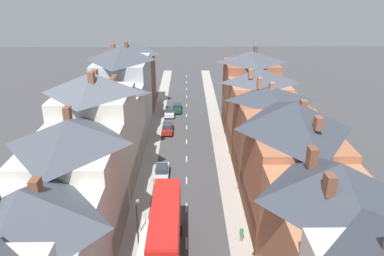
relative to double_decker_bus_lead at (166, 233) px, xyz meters
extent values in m
cube|color=#A8A399|center=(-3.29, 22.08, -2.75)|extent=(2.20, 104.00, 0.14)
cube|color=#A8A399|center=(6.91, 22.08, -2.75)|extent=(2.20, 104.00, 0.14)
cube|color=silver|center=(1.81, 2.08, -2.81)|extent=(0.14, 1.80, 0.01)
cube|color=silver|center=(1.81, 8.08, -2.81)|extent=(0.14, 1.80, 0.01)
cube|color=silver|center=(1.81, 14.08, -2.81)|extent=(0.14, 1.80, 0.01)
cube|color=silver|center=(1.81, 20.08, -2.81)|extent=(0.14, 1.80, 0.01)
cube|color=silver|center=(1.81, 26.08, -2.81)|extent=(0.14, 1.80, 0.01)
cube|color=silver|center=(1.81, 32.08, -2.81)|extent=(0.14, 1.80, 0.01)
cube|color=silver|center=(1.81, 38.08, -2.81)|extent=(0.14, 1.80, 0.01)
cube|color=silver|center=(1.81, 44.08, -2.81)|extent=(0.14, 1.80, 0.01)
cube|color=silver|center=(1.81, 50.08, -2.81)|extent=(0.14, 1.80, 0.01)
cube|color=silver|center=(1.81, 56.08, -2.81)|extent=(0.14, 1.80, 0.01)
cube|color=silver|center=(1.81, 62.08, -2.81)|extent=(0.14, 1.80, 0.01)
cube|color=silver|center=(1.81, 68.08, -2.81)|extent=(0.14, 1.80, 0.01)
pyramid|color=#474C56|center=(-8.39, -7.09, 7.23)|extent=(8.00, 10.49, 2.89)
cube|color=brown|center=(-7.87, -5.78, 7.94)|extent=(0.60, 0.90, 1.42)
cube|color=beige|center=(-8.39, 3.17, 2.16)|extent=(8.00, 10.04, 9.95)
cube|color=black|center=(-4.45, 3.17, -1.22)|extent=(0.12, 9.23, 3.20)
pyramid|color=#474C56|center=(-8.39, 3.17, 8.26)|extent=(8.00, 10.04, 2.25)
cube|color=brown|center=(-9.12, 5.74, 8.97)|extent=(0.60, 0.90, 1.42)
cube|color=beige|center=(-8.39, 12.75, 3.10)|extent=(8.00, 9.13, 11.84)
cube|color=maroon|center=(-4.45, 12.75, -1.22)|extent=(0.12, 8.40, 3.20)
pyramid|color=#565B66|center=(-8.39, 12.75, 10.14)|extent=(8.00, 9.13, 2.23)
cube|color=brown|center=(-8.43, 14.42, 10.65)|extent=(0.60, 0.90, 1.02)
cube|color=brown|center=(-8.06, 11.38, 10.88)|extent=(0.60, 0.90, 1.48)
cube|color=beige|center=(-8.39, 21.67, 1.76)|extent=(8.00, 8.71, 9.16)
cube|color=navy|center=(-4.45, 21.67, -1.22)|extent=(0.12, 8.01, 3.20)
pyramid|color=#474C56|center=(-8.39, 21.67, 7.20)|extent=(8.00, 8.71, 1.71)
cube|color=brown|center=(-7.78, 20.65, 7.94)|extent=(0.60, 0.90, 1.48)
cube|color=brown|center=(-8.07, 23.55, 7.76)|extent=(0.60, 0.90, 1.13)
cube|color=#ADB2B7|center=(-8.39, 31.86, 2.99)|extent=(8.00, 11.67, 11.62)
cube|color=black|center=(-4.45, 31.86, -1.22)|extent=(0.12, 10.74, 3.20)
pyramid|color=#474C56|center=(-8.39, 31.86, 9.89)|extent=(8.00, 11.67, 2.17)
cube|color=brown|center=(-9.83, 33.06, 10.47)|extent=(0.60, 0.90, 1.17)
cube|color=brown|center=(-8.39, 42.43, 2.42)|extent=(8.00, 9.46, 10.47)
cube|color=olive|center=(-4.45, 42.43, -1.22)|extent=(0.12, 8.71, 3.20)
pyramid|color=#474C56|center=(-8.39, 42.43, 8.95)|extent=(8.00, 9.46, 2.60)
cube|color=brown|center=(-8.84, 40.21, 9.61)|extent=(0.60, 0.90, 1.32)
cube|color=#B2704C|center=(12.01, -5.35, 1.90)|extent=(8.00, 10.55, 9.43)
pyramid|color=#383D47|center=(12.01, -5.35, 8.02)|extent=(8.00, 10.55, 2.82)
cube|color=brown|center=(10.72, -6.87, 8.72)|extent=(0.60, 0.90, 1.40)
cube|color=brown|center=(10.82, -3.10, 8.77)|extent=(0.60, 0.90, 1.50)
cube|color=#A36042|center=(12.01, 5.90, 2.25)|extent=(8.00, 11.95, 10.13)
cube|color=black|center=(8.07, 5.90, -1.22)|extent=(0.12, 10.99, 3.20)
pyramid|color=#383D47|center=(12.01, 5.90, 8.70)|extent=(8.00, 11.95, 2.77)
cube|color=brown|center=(12.80, 6.04, 9.40)|extent=(0.60, 0.90, 1.42)
cube|color=brown|center=(13.01, 2.40, 9.26)|extent=(0.60, 0.90, 1.13)
cube|color=#935138|center=(12.01, 15.89, 2.12)|extent=(8.00, 8.03, 9.88)
cube|color=black|center=(8.07, 15.89, -1.22)|extent=(0.12, 7.39, 3.20)
pyramid|color=#383D47|center=(12.01, 15.89, 7.89)|extent=(8.00, 8.03, 1.64)
cube|color=#99664C|center=(10.98, 18.20, 8.56)|extent=(0.60, 0.90, 1.35)
cube|color=#99664C|center=(11.99, 15.79, 8.57)|extent=(0.60, 0.90, 1.37)
cube|color=#B2704C|center=(12.01, 23.48, 2.18)|extent=(8.00, 7.15, 9.99)
cube|color=#1E5133|center=(8.07, 23.48, -1.22)|extent=(0.12, 6.58, 3.20)
pyramid|color=#474C56|center=(12.01, 23.48, 8.20)|extent=(8.00, 7.15, 2.05)
cube|color=#99664C|center=(10.50, 22.28, 8.77)|extent=(0.60, 0.90, 1.15)
cube|color=#935138|center=(12.01, 31.18, 2.83)|extent=(8.00, 8.24, 11.29)
cube|color=olive|center=(8.07, 31.18, -1.22)|extent=(0.12, 7.58, 3.20)
pyramid|color=#474C56|center=(12.01, 31.18, 9.34)|extent=(8.00, 8.24, 1.74)
cube|color=brown|center=(13.01, 33.28, 10.00)|extent=(0.60, 0.90, 1.31)
cube|color=red|center=(0.01, -0.02, -1.17)|extent=(2.44, 10.80, 2.50)
cube|color=red|center=(0.01, -0.02, 1.23)|extent=(2.44, 10.58, 2.30)
cube|color=red|center=(0.01, -0.02, 2.43)|extent=(2.39, 10.37, 0.10)
cube|color=#28333D|center=(0.01, 5.33, -0.97)|extent=(2.20, 0.10, 1.20)
cube|color=#28333D|center=(0.01, 5.33, 1.33)|extent=(2.20, 0.10, 1.10)
cube|color=#28333D|center=(-1.18, -0.02, -0.92)|extent=(0.06, 9.18, 0.90)
cube|color=#28333D|center=(-1.18, -0.02, 1.33)|extent=(0.06, 9.18, 0.90)
cube|color=yellow|center=(0.01, 5.33, 2.13)|extent=(1.34, 0.08, 0.32)
cylinder|color=black|center=(-1.21, 3.32, -2.32)|extent=(0.30, 1.00, 1.00)
cylinder|color=black|center=(1.23, 3.32, -2.32)|extent=(0.30, 1.00, 1.00)
cube|color=silver|center=(-1.29, 38.11, -2.17)|extent=(1.70, 4.59, 0.67)
cube|color=#28333D|center=(-1.29, 37.88, -1.54)|extent=(1.46, 2.29, 0.60)
cylinder|color=black|center=(-2.14, 39.53, -2.51)|extent=(0.20, 0.62, 0.62)
cylinder|color=black|center=(-0.44, 39.53, -2.51)|extent=(0.20, 0.62, 0.62)
cylinder|color=black|center=(-2.14, 36.68, -2.51)|extent=(0.20, 0.62, 0.62)
cylinder|color=black|center=(-0.44, 36.68, -2.51)|extent=(0.20, 0.62, 0.62)
cube|color=#B7BABF|center=(-1.29, 14.89, -2.12)|extent=(1.70, 4.30, 0.77)
cube|color=#28333D|center=(-1.29, 14.68, -1.44)|extent=(1.46, 2.15, 0.60)
cylinder|color=black|center=(-2.14, 16.22, -2.51)|extent=(0.20, 0.62, 0.62)
cylinder|color=black|center=(-0.44, 16.22, -2.51)|extent=(0.20, 0.62, 0.62)
cylinder|color=black|center=(-2.14, 13.56, -2.51)|extent=(0.20, 0.62, 0.62)
cylinder|color=black|center=(-0.44, 13.56, -2.51)|extent=(0.20, 0.62, 0.62)
cube|color=maroon|center=(-1.29, 29.84, -2.16)|extent=(1.70, 4.41, 0.70)
cube|color=#28333D|center=(-1.29, 29.62, -1.51)|extent=(1.46, 2.20, 0.60)
cylinder|color=black|center=(-2.14, 31.21, -2.51)|extent=(0.20, 0.62, 0.62)
cylinder|color=black|center=(-0.44, 31.21, -2.51)|extent=(0.20, 0.62, 0.62)
cylinder|color=black|center=(-2.14, 28.47, -2.51)|extent=(0.20, 0.62, 0.62)
cylinder|color=black|center=(-0.44, 28.47, -2.51)|extent=(0.20, 0.62, 0.62)
cube|color=#144728|center=(0.01, 40.38, -2.15)|extent=(1.70, 4.28, 0.72)
cube|color=#28333D|center=(0.01, 40.16, -1.49)|extent=(1.46, 2.14, 0.60)
cylinder|color=black|center=(-0.84, 41.70, -2.51)|extent=(0.20, 0.62, 0.62)
cylinder|color=black|center=(0.86, 41.70, -2.51)|extent=(0.20, 0.62, 0.62)
cylinder|color=black|center=(-0.84, 39.05, -2.51)|extent=(0.20, 0.62, 0.62)
cylinder|color=black|center=(0.86, 39.05, -2.51)|extent=(0.20, 0.62, 0.62)
cube|color=white|center=(-1.29, -0.04, -1.46)|extent=(1.96, 5.20, 2.10)
cube|color=#28333D|center=(-1.29, 2.51, -1.16)|extent=(1.76, 0.10, 0.90)
cylinder|color=black|center=(-2.27, 1.52, -2.46)|extent=(0.24, 0.72, 0.72)
cylinder|color=black|center=(-0.31, 1.52, -2.46)|extent=(0.24, 0.72, 0.72)
cylinder|color=gray|center=(6.93, 2.13, -2.26)|extent=(0.14, 0.14, 0.84)
cylinder|color=gray|center=(7.11, 2.13, -2.26)|extent=(0.14, 0.14, 0.84)
cube|color=#338447|center=(7.02, 2.13, -1.57)|extent=(0.36, 0.22, 0.54)
sphere|color=tan|center=(7.02, 2.13, -1.18)|extent=(0.22, 0.22, 0.22)
cylinder|color=black|center=(-2.44, 0.19, -0.07)|extent=(0.12, 0.12, 5.50)
cylinder|color=black|center=(-2.44, 0.64, 2.58)|extent=(0.08, 0.90, 0.08)
cube|color=beige|center=(-2.44, 1.09, 2.50)|extent=(0.20, 0.32, 0.20)
camera|label=1|loc=(1.95, -26.92, 20.54)|focal=35.00mm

